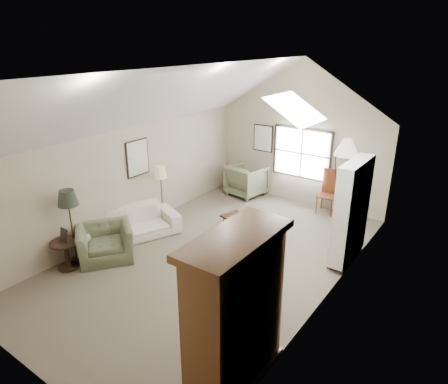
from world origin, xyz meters
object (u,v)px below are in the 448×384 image
Objects in this scene: coffee_table at (241,228)px; side_table at (67,255)px; armchair_near at (105,243)px; sofa at (127,225)px; armchair_far at (247,180)px; armoire at (235,312)px; side_chair at (327,192)px.

side_table is (-2.13, -3.21, 0.06)m from coffee_table.
armchair_near is 1.20× the size of coffee_table.
armchair_far is (0.77, 4.00, 0.11)m from sofa.
armoire is 0.91× the size of sofa.
armchair_far reaches higher than armchair_near.
armoire is 4.47m from side_table.
sofa is 2.37× the size of armchair_far.
side_table is at bearing -167.91° from armchair_near.
armchair_near reaches higher than coffee_table.
coffee_table is at bearing -115.37° from side_chair.
side_chair is at bearing 100.65° from armoire.
armchair_near is 1.86× the size of side_table.
sofa is 3.99× the size of side_table.
side_chair is at bearing -167.13° from armchair_far.
armoire reaches higher than coffee_table.
coffee_table is at bearing 56.37° from side_table.
sofa is at bearing 90.00° from side_table.
coffee_table is 3.85m from side_table.
armchair_near is at bearing 94.51° from armchair_far.
armchair_far is (-3.61, 5.97, -0.64)m from armoire.
side_table is at bearing -123.63° from coffee_table.
armoire reaches higher than side_chair.
sofa is at bearing -143.00° from coffee_table.
armoire is at bearing -90.95° from sofa.
sofa is 2.67m from coffee_table.
armchair_near is (0.32, -0.88, 0.01)m from sofa.
armchair_near is at bearing -137.13° from sofa.
armchair_near is 5.81m from side_chair.
armchair_near is at bearing -122.04° from side_chair.
sofa is at bearing 88.93° from armchair_far.
sofa is at bearing 155.84° from armoire.
sofa is (-4.38, 1.96, -0.75)m from armoire.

